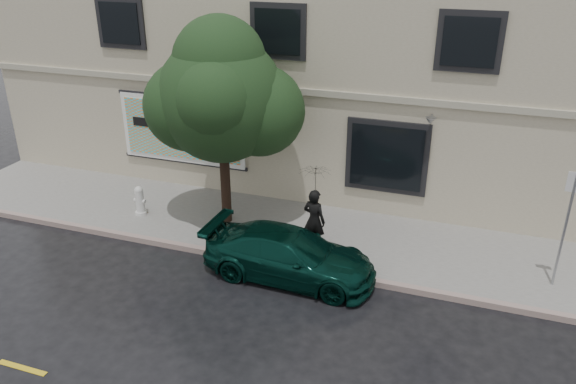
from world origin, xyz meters
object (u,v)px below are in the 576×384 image
(street_tree, at_px, (221,99))
(car, at_px, (289,255))
(pedestrian, at_px, (314,220))
(fire_hydrant, at_px, (140,201))

(street_tree, bearing_deg, car, -37.40)
(car, bearing_deg, pedestrian, -10.54)
(car, bearing_deg, street_tree, 54.44)
(street_tree, distance_m, fire_hydrant, 4.05)
(car, distance_m, street_tree, 4.45)
(fire_hydrant, bearing_deg, street_tree, 23.78)
(car, distance_m, fire_hydrant, 5.32)
(pedestrian, height_order, fire_hydrant, pedestrian)
(car, distance_m, pedestrian, 1.27)
(pedestrian, height_order, street_tree, street_tree)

